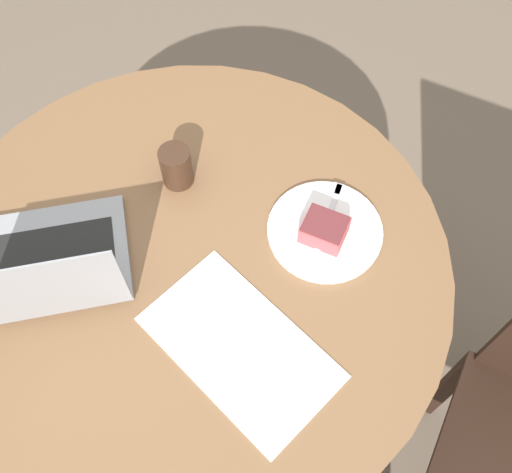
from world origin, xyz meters
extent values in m
plane|color=#6B5B4C|center=(0.00, 0.00, 0.00)|extent=(12.00, 12.00, 0.00)
cylinder|color=brown|center=(0.00, 0.00, 0.01)|extent=(0.54, 0.54, 0.02)
cylinder|color=brown|center=(0.00, 0.00, 0.37)|extent=(0.12, 0.12, 0.70)
cylinder|color=brown|center=(0.00, 0.00, 0.73)|extent=(1.10, 1.10, 0.03)
cube|color=black|center=(0.67, 0.09, 0.22)|extent=(0.04, 0.04, 0.44)
cube|color=white|center=(0.17, -0.14, 0.75)|extent=(0.43, 0.36, 0.00)
cylinder|color=white|center=(0.26, 0.15, 0.75)|extent=(0.24, 0.24, 0.01)
cube|color=#B74C51|center=(0.26, 0.13, 0.78)|extent=(0.10, 0.08, 0.05)
cube|color=maroon|center=(0.26, 0.13, 0.81)|extent=(0.09, 0.08, 0.00)
cube|color=silver|center=(0.26, 0.18, 0.76)|extent=(0.02, 0.17, 0.00)
cube|color=silver|center=(0.26, 0.25, 0.76)|extent=(0.03, 0.03, 0.00)
cylinder|color=#3D2619|center=(-0.09, 0.18, 0.80)|extent=(0.07, 0.07, 0.10)
cube|color=gray|center=(-0.25, -0.08, 0.76)|extent=(0.38, 0.36, 0.02)
cube|color=black|center=(-0.25, -0.08, 0.77)|extent=(0.28, 0.24, 0.00)
cube|color=gray|center=(-0.19, -0.19, 0.87)|extent=(0.26, 0.15, 0.20)
cube|color=black|center=(-0.19, -0.19, 0.87)|extent=(0.25, 0.14, 0.19)
camera|label=1|loc=(0.31, -0.49, 1.85)|focal=42.00mm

